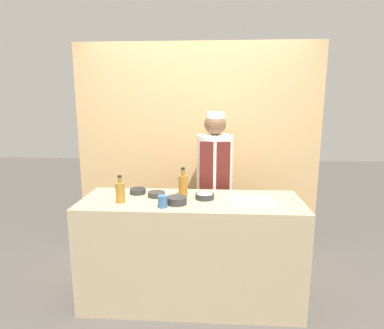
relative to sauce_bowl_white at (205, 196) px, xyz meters
name	(u,v)px	position (x,y,z in m)	size (l,w,h in m)	color
ground_plane	(191,298)	(-0.12, -0.03, -0.96)	(14.00, 14.00, 0.00)	#4C4742
cabinet_wall	(197,150)	(-0.12, 1.07, 0.24)	(2.77, 0.18, 2.40)	tan
counter	(191,250)	(-0.12, -0.03, -0.49)	(1.88, 0.67, 0.93)	tan
sauce_bowl_white	(205,196)	(0.00, 0.00, 0.00)	(0.16, 0.16, 0.05)	#2D2D2D
sauce_bowl_brown	(156,194)	(-0.43, 0.04, 0.00)	(0.15, 0.15, 0.04)	#2D2D2D
sauce_bowl_purple	(177,200)	(-0.23, -0.15, 0.01)	(0.17, 0.17, 0.06)	#2D2D2D
sauce_bowl_green	(138,191)	(-0.61, 0.12, 0.00)	(0.14, 0.14, 0.05)	#2D2D2D
cutting_board	(251,201)	(0.39, -0.06, -0.02)	(0.37, 0.23, 0.02)	white
bottle_vinegar	(120,192)	(-0.70, -0.14, 0.06)	(0.08, 0.08, 0.23)	olive
bottle_amber	(183,185)	(-0.19, 0.07, 0.07)	(0.08, 0.08, 0.26)	#9E661E
cup_blue	(163,201)	(-0.33, -0.25, 0.02)	(0.08, 0.08, 0.10)	#386093
chef_center	(214,185)	(0.09, 0.63, -0.07)	(0.38, 0.38, 1.65)	#28282D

